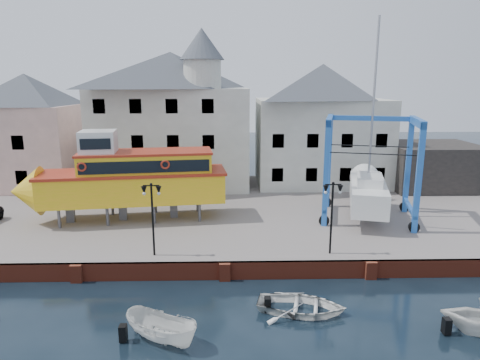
{
  "coord_description": "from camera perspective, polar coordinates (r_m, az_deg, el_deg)",
  "views": [
    {
      "loc": [
        0.29,
        -21.56,
        10.56
      ],
      "look_at": [
        1.0,
        7.0,
        4.0
      ],
      "focal_mm": 32.0,
      "sensor_mm": 36.0,
      "label": 1
    }
  ],
  "objects": [
    {
      "name": "ground",
      "position": [
        24.01,
        -2.02,
        -13.17
      ],
      "size": [
        140.0,
        140.0,
        0.0
      ],
      "primitive_type": "plane",
      "color": "black",
      "rests_on": "ground"
    },
    {
      "name": "hardstanding",
      "position": [
        34.08,
        -1.85,
        -4.24
      ],
      "size": [
        44.0,
        22.0,
        1.0
      ],
      "primitive_type": "cube",
      "color": "slate",
      "rests_on": "ground"
    },
    {
      "name": "quay_wall",
      "position": [
        23.89,
        -2.03,
        -11.99
      ],
      "size": [
        44.0,
        0.47,
        1.0
      ],
      "color": "maroon",
      "rests_on": "ground"
    },
    {
      "name": "building_pink",
      "position": [
        43.8,
        -26.24,
        5.83
      ],
      "size": [
        8.0,
        7.0,
        10.3
      ],
      "color": "tan",
      "rests_on": "hardstanding"
    },
    {
      "name": "building_white_main",
      "position": [
        40.41,
        -8.85,
        8.22
      ],
      "size": [
        14.0,
        8.3,
        14.0
      ],
      "color": "#B8B9AC",
      "rests_on": "hardstanding"
    },
    {
      "name": "building_white_right",
      "position": [
        41.67,
        10.74,
        7.26
      ],
      "size": [
        12.0,
        8.0,
        11.2
      ],
      "color": "#B8B9AC",
      "rests_on": "hardstanding"
    },
    {
      "name": "shed_dark",
      "position": [
        43.52,
        24.08,
        1.8
      ],
      "size": [
        8.0,
        7.0,
        4.0
      ],
      "primitive_type": "cube",
      "color": "black",
      "rests_on": "hardstanding"
    },
    {
      "name": "lamp_post_left",
      "position": [
        24.02,
        -11.67,
        -2.76
      ],
      "size": [
        1.12,
        0.32,
        4.2
      ],
      "color": "black",
      "rests_on": "hardstanding"
    },
    {
      "name": "lamp_post_right",
      "position": [
        24.32,
        12.22,
        -2.6
      ],
      "size": [
        1.12,
        0.32,
        4.2
      ],
      "color": "black",
      "rests_on": "hardstanding"
    },
    {
      "name": "tour_boat",
      "position": [
        30.94,
        -15.52,
        0.2
      ],
      "size": [
        14.9,
        5.29,
        6.35
      ],
      "rotation": [
        0.0,
        0.0,
        0.13
      ],
      "color": "#59595E",
      "rests_on": "hardstanding"
    },
    {
      "name": "travel_lift",
      "position": [
        32.39,
        16.64,
        -0.55
      ],
      "size": [
        7.54,
        9.47,
        13.86
      ],
      "rotation": [
        0.0,
        0.0,
        -0.26
      ],
      "color": "#2349B1",
      "rests_on": "hardstanding"
    },
    {
      "name": "motorboat_a",
      "position": [
        19.36,
        -10.33,
        -20.36
      ],
      "size": [
        3.76,
        2.98,
        1.38
      ],
      "primitive_type": "imported",
      "rotation": [
        0.0,
        0.0,
        1.03
      ],
      "color": "white",
      "rests_on": "ground"
    },
    {
      "name": "motorboat_b",
      "position": [
        21.26,
        8.17,
        -16.99
      ],
      "size": [
        4.69,
        3.81,
        0.86
      ],
      "primitive_type": "imported",
      "rotation": [
        0.0,
        0.0,
        1.34
      ],
      "color": "white",
      "rests_on": "ground"
    }
  ]
}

